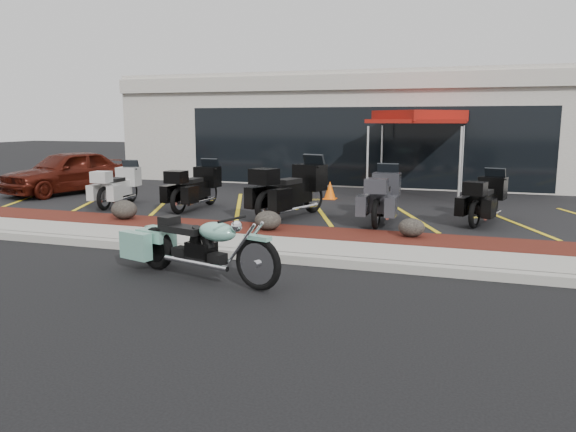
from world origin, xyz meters
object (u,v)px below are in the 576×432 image
(parked_car, at_px, (67,172))
(traffic_cone, at_px, (330,190))
(popup_canopy, at_px, (419,119))
(touring_white, at_px, (131,181))
(hero_cruiser, at_px, (258,256))

(parked_car, xyz_separation_m, traffic_cone, (7.97, 1.31, -0.41))
(traffic_cone, bearing_deg, popup_canopy, 35.27)
(parked_car, bearing_deg, touring_white, -2.83)
(parked_car, distance_m, popup_canopy, 10.75)
(touring_white, bearing_deg, parked_car, 64.07)
(touring_white, height_order, popup_canopy, popup_canopy)
(parked_car, bearing_deg, popup_canopy, 32.04)
(parked_car, height_order, traffic_cone, parked_car)
(hero_cruiser, bearing_deg, touring_white, 151.38)
(touring_white, bearing_deg, traffic_cone, -72.04)
(popup_canopy, bearing_deg, traffic_cone, -129.34)
(hero_cruiser, relative_size, popup_canopy, 0.88)
(hero_cruiser, bearing_deg, popup_canopy, 99.26)
(touring_white, relative_size, traffic_cone, 3.88)
(hero_cruiser, bearing_deg, traffic_cone, 113.35)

